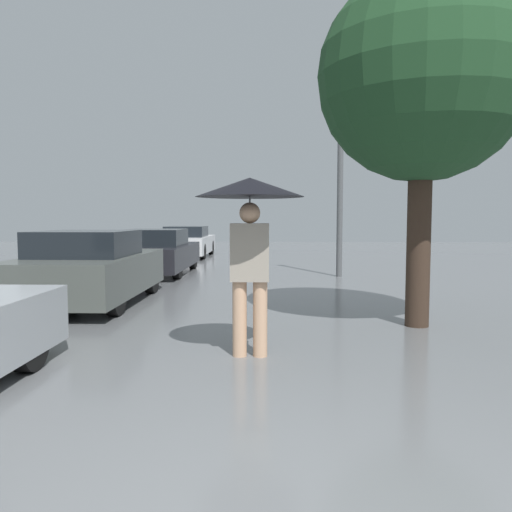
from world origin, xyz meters
TOP-DOWN VIEW (x-y plane):
  - pedestrian at (-0.28, 3.31)m, footprint 1.20×1.20m
  - parked_car_second at (-3.33, 6.73)m, footprint 1.84×3.89m
  - parked_car_third at (-3.23, 11.61)m, footprint 1.82×4.21m
  - parked_car_farthest at (-3.37, 17.76)m, footprint 1.77×4.30m
  - tree at (2.06, 4.95)m, footprint 2.92×2.92m
  - street_lamp at (1.78, 11.02)m, footprint 0.29×0.29m

SIDE VIEW (x-z plane):
  - parked_car_farthest at x=-3.37m, z-range -0.03..1.19m
  - parked_car_third at x=-3.23m, z-range -0.03..1.21m
  - parked_car_second at x=-3.33m, z-range -0.03..1.29m
  - pedestrian at x=-0.28m, z-range 0.62..2.61m
  - street_lamp at x=1.78m, z-range 0.33..5.34m
  - tree at x=2.06m, z-range 1.00..5.97m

